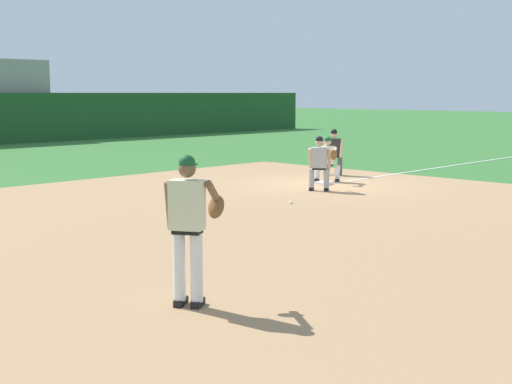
# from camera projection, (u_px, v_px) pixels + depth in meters

# --- Properties ---
(ground_plane) EXTENTS (160.00, 160.00, 0.00)m
(ground_plane) POSITION_uv_depth(u_px,v_px,m) (324.00, 185.00, 20.22)
(ground_plane) COLOR #336B2D
(infield_dirt_patch) EXTENTS (18.00, 18.00, 0.01)m
(infield_dirt_patch) POSITION_uv_depth(u_px,v_px,m) (283.00, 221.00, 14.44)
(infield_dirt_patch) COLOR #A87F56
(infield_dirt_patch) RESTS_ON ground
(foul_line_stripe) EXTENTS (17.38, 0.10, 0.00)m
(foul_line_stripe) POSITION_uv_depth(u_px,v_px,m) (470.00, 163.00, 26.41)
(foul_line_stripe) COLOR white
(foul_line_stripe) RESTS_ON ground
(first_base_bag) EXTENTS (0.38, 0.38, 0.09)m
(first_base_bag) POSITION_uv_depth(u_px,v_px,m) (324.00, 183.00, 20.21)
(first_base_bag) COLOR white
(first_base_bag) RESTS_ON ground
(baseball) EXTENTS (0.07, 0.07, 0.07)m
(baseball) POSITION_uv_depth(u_px,v_px,m) (291.00, 202.00, 16.70)
(baseball) COLOR white
(baseball) RESTS_ON ground
(pitcher) EXTENTS (0.84, 0.58, 1.86)m
(pitcher) POSITION_uv_depth(u_px,v_px,m) (190.00, 221.00, 8.56)
(pitcher) COLOR black
(pitcher) RESTS_ON ground
(first_baseman) EXTENTS (0.82, 1.03, 1.34)m
(first_baseman) POSITION_uv_depth(u_px,v_px,m) (328.00, 157.00, 20.77)
(first_baseman) COLOR black
(first_baseman) RESTS_ON ground
(baserunner) EXTENTS (0.63, 0.68, 1.46)m
(baserunner) POSITION_uv_depth(u_px,v_px,m) (319.00, 161.00, 18.85)
(baserunner) COLOR black
(baserunner) RESTS_ON ground
(umpire) EXTENTS (0.62, 0.68, 1.46)m
(umpire) POSITION_uv_depth(u_px,v_px,m) (334.00, 150.00, 22.50)
(umpire) COLOR black
(umpire) RESTS_ON ground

